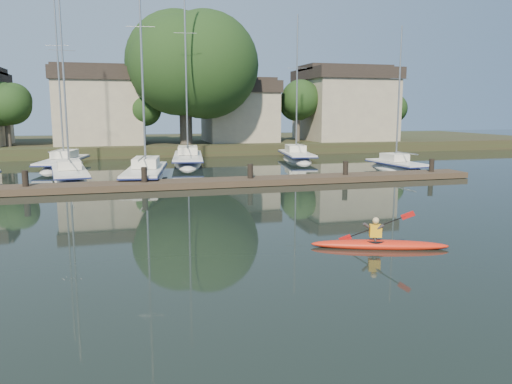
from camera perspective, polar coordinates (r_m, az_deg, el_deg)
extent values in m
plane|color=black|center=(14.94, 1.66, -7.28)|extent=(160.00, 160.00, 0.00)
ellipsoid|color=red|center=(16.18, 13.93, -5.91)|extent=(4.23, 1.94, 0.32)
cylinder|color=black|center=(16.13, 13.44, -5.55)|extent=(0.81, 0.81, 0.09)
imported|color=#332D31|center=(16.05, 13.49, -4.38)|extent=(0.32, 0.39, 0.93)
cube|color=gold|center=(16.05, 13.49, -4.33)|extent=(0.43, 0.37, 0.38)
sphere|color=tan|center=(15.98, 13.54, -3.21)|extent=(0.21, 0.21, 0.21)
cube|color=#4A382A|center=(28.31, -6.55, 1.01)|extent=(34.00, 2.00, 0.35)
cylinder|color=black|center=(28.40, -24.80, 0.44)|extent=(0.32, 0.32, 1.80)
cylinder|color=black|center=(28.01, -12.63, 0.96)|extent=(0.32, 0.32, 1.80)
cylinder|color=black|center=(28.89, -0.66, 1.44)|extent=(0.32, 0.32, 1.80)
cylinder|color=black|center=(30.92, 10.17, 1.82)|extent=(0.32, 0.32, 1.80)
cylinder|color=black|center=(33.91, 19.39, 2.09)|extent=(0.32, 0.32, 1.80)
ellipsoid|color=silver|center=(33.27, -20.44, 0.78)|extent=(3.15, 8.49, 1.85)
cube|color=silver|center=(33.16, -20.53, 2.28)|extent=(2.85, 7.00, 0.14)
cube|color=navy|center=(33.17, -20.52, 2.15)|extent=(2.95, 7.17, 0.08)
cube|color=silver|center=(33.62, -20.60, 2.99)|extent=(1.67, 2.48, 0.54)
cylinder|color=#9EA0A5|center=(33.27, -21.14, 12.46)|extent=(0.12, 0.12, 11.70)
cylinder|color=#9EA0A5|center=(31.85, -20.51, 3.43)|extent=(0.50, 3.13, 0.08)
cylinder|color=#9EA0A5|center=(33.39, -21.29, 14.86)|extent=(1.55, 0.24, 0.03)
ellipsoid|color=silver|center=(32.30, -12.48, 0.85)|extent=(3.71, 9.87, 2.04)
cube|color=silver|center=(32.18, -12.55, 2.55)|extent=(3.33, 8.14, 0.15)
cube|color=navy|center=(32.19, -12.54, 2.40)|extent=(3.45, 8.35, 0.09)
cube|color=silver|center=(32.71, -12.46, 3.36)|extent=(1.90, 2.90, 0.59)
cylinder|color=#9EA0A5|center=(32.42, -12.94, 15.02)|extent=(0.13, 0.13, 13.93)
cylinder|color=#9EA0A5|center=(30.66, -12.89, 3.82)|extent=(0.65, 3.63, 0.09)
cylinder|color=#9EA0A5|center=(32.64, -13.05, 17.94)|extent=(1.70, 0.30, 0.03)
ellipsoid|color=silver|center=(37.64, 15.81, 1.97)|extent=(2.51, 6.79, 1.81)
cube|color=silver|center=(37.55, 15.86, 3.26)|extent=(2.32, 5.59, 0.13)
cube|color=navy|center=(37.55, 15.86, 3.15)|extent=(2.41, 5.73, 0.08)
cube|color=silver|center=(37.84, 15.54, 3.85)|extent=(1.47, 1.96, 0.52)
cylinder|color=#9EA0A5|center=(37.54, 16.02, 10.60)|extent=(0.11, 0.11, 9.51)
cylinder|color=#9EA0A5|center=(36.67, 16.82, 4.27)|extent=(0.27, 2.53, 0.08)
cylinder|color=#9EA0A5|center=(37.58, 16.10, 12.33)|extent=(1.52, 0.15, 0.03)
ellipsoid|color=silver|center=(40.62, -21.12, 2.17)|extent=(3.84, 9.56, 1.97)
cube|color=silver|center=(40.52, -21.20, 3.47)|extent=(3.43, 7.89, 0.14)
cube|color=navy|center=(40.53, -21.20, 3.36)|extent=(3.55, 8.09, 0.08)
cube|color=silver|center=(41.02, -21.01, 4.09)|extent=(1.90, 2.83, 0.57)
cylinder|color=#9EA0A5|center=(40.74, -21.66, 13.04)|extent=(0.12, 0.12, 13.46)
cylinder|color=#9EA0A5|center=(39.12, -21.85, 4.46)|extent=(0.73, 3.50, 0.08)
cylinder|color=#9EA0A5|center=(40.89, -21.80, 15.29)|extent=(1.63, 0.33, 0.03)
ellipsoid|color=silver|center=(41.07, -7.77, 2.75)|extent=(3.77, 11.27, 2.10)
cube|color=silver|center=(40.97, -7.80, 4.13)|extent=(3.40, 9.28, 0.15)
cube|color=navy|center=(40.97, -7.79, 4.01)|extent=(3.52, 9.51, 0.09)
cube|color=silver|center=(41.59, -7.81, 4.77)|extent=(1.95, 3.28, 0.61)
cylinder|color=#9EA0A5|center=(41.34, -8.04, 15.00)|extent=(0.13, 0.13, 15.48)
cylinder|color=#9EA0A5|center=(39.24, -7.83, 5.20)|extent=(0.65, 4.18, 0.09)
cylinder|color=#9EA0A5|center=(41.57, -8.10, 17.55)|extent=(1.76, 0.27, 0.03)
ellipsoid|color=silver|center=(43.61, 4.64, 3.21)|extent=(3.42, 8.64, 2.00)
cube|color=silver|center=(43.52, 4.66, 4.45)|extent=(3.09, 7.13, 0.15)
cube|color=navy|center=(43.53, 4.66, 4.34)|extent=(3.20, 7.30, 0.08)
cube|color=silver|center=(43.98, 4.54, 5.01)|extent=(1.80, 2.54, 0.58)
cylinder|color=#9EA0A5|center=(43.66, 4.70, 12.12)|extent=(0.13, 0.13, 11.56)
cylinder|color=#9EA0A5|center=(42.22, 5.01, 5.44)|extent=(0.55, 3.17, 0.08)
cylinder|color=#9EA0A5|center=(43.75, 4.72, 13.94)|extent=(1.67, 0.28, 0.03)
cube|color=#2A381C|center=(57.98, -11.05, 5.45)|extent=(90.00, 24.00, 1.00)
cube|color=#A9A087|center=(51.74, -17.39, 8.63)|extent=(8.00, 8.00, 6.00)
cube|color=#2E2521|center=(51.84, -17.59, 12.60)|extent=(8.40, 8.40, 1.20)
cube|color=#A9A087|center=(53.12, -1.93, 8.51)|extent=(7.00, 7.00, 5.00)
cube|color=#2E2521|center=(53.16, -1.95, 11.85)|extent=(7.35, 7.35, 1.20)
cube|color=#A9A087|center=(57.07, 10.03, 9.19)|extent=(9.00, 9.00, 6.50)
cube|color=#2E2521|center=(57.19, 10.14, 13.05)|extent=(9.45, 9.45, 1.20)
cylinder|color=#554C44|center=(49.10, -8.03, 8.36)|extent=(1.20, 1.20, 5.00)
sphere|color=black|center=(49.27, -8.16, 14.18)|extent=(8.50, 8.50, 8.50)
cylinder|color=#554C44|center=(50.70, -26.51, 6.37)|extent=(0.48, 0.48, 3.00)
sphere|color=black|center=(50.67, -26.71, 9.19)|extent=(3.40, 3.40, 3.40)
cylinder|color=#554C44|center=(49.29, -12.72, 6.95)|extent=(0.38, 0.38, 2.80)
sphere|color=black|center=(49.25, -12.81, 9.50)|extent=(2.72, 2.72, 2.72)
cylinder|color=#554C44|center=(53.41, 4.78, 7.52)|extent=(0.50, 0.50, 3.20)
sphere|color=black|center=(53.39, 4.82, 10.37)|extent=(3.57, 3.57, 3.57)
cylinder|color=#554C44|center=(56.29, 15.00, 7.03)|extent=(0.41, 0.41, 2.60)
sphere|color=black|center=(56.25, 15.09, 9.21)|extent=(2.89, 2.89, 2.89)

